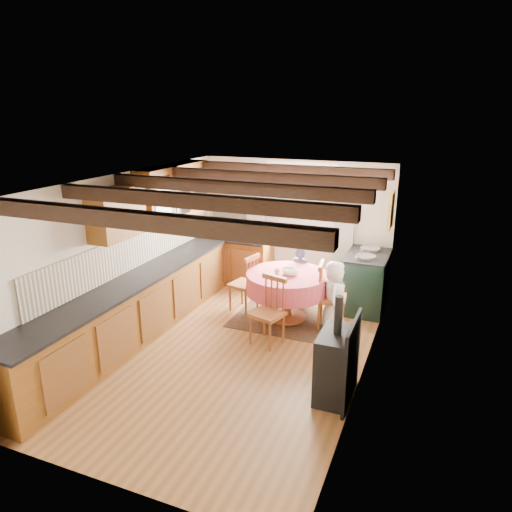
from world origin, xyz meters
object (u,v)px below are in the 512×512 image
at_px(chair_near, 267,312).
at_px(child_right, 334,296).
at_px(chair_right, 332,296).
at_px(cup, 277,272).
at_px(cast_iron_stove, 336,348).
at_px(child_far, 300,276).
at_px(chair_left, 244,282).
at_px(aga_range, 366,281).
at_px(dining_table, 287,297).

bearing_deg(chair_near, child_right, 62.92).
relative_size(chair_right, cup, 10.83).
relative_size(cast_iron_stove, cup, 13.34).
xyz_separation_m(cast_iron_stove, child_far, (-1.20, 2.51, -0.12)).
distance_m(chair_left, child_far, 0.99).
bearing_deg(aga_range, chair_right, -111.12).
bearing_deg(child_right, chair_near, 128.23).
distance_m(chair_right, child_far, 1.00).
xyz_separation_m(chair_near, cast_iron_stove, (1.21, -0.95, 0.14)).
relative_size(dining_table, child_far, 1.24).
relative_size(chair_near, child_far, 0.96).
distance_m(cast_iron_stove, child_far, 2.78).
distance_m(cast_iron_stove, cup, 2.19).
relative_size(aga_range, child_far, 1.02).
height_order(child_far, cup, child_far).
bearing_deg(chair_left, chair_right, 98.07).
height_order(cast_iron_stove, child_far, cast_iron_stove).
distance_m(aga_range, cast_iron_stove, 2.77).
bearing_deg(cast_iron_stove, aga_range, 92.28).
height_order(dining_table, child_far, child_far).
distance_m(dining_table, chair_near, 0.89).
height_order(child_far, child_right, child_right).
bearing_deg(child_right, chair_right, 31.38).
bearing_deg(chair_near, chair_left, 144.70).
bearing_deg(dining_table, child_far, 89.32).
height_order(dining_table, child_right, child_right).
distance_m(chair_near, chair_right, 1.15).
distance_m(dining_table, aga_range, 1.44).
relative_size(child_right, cup, 11.37).
distance_m(chair_right, aga_range, 1.01).
relative_size(cast_iron_stove, child_far, 1.23).
height_order(aga_range, cup, aga_range).
relative_size(child_far, child_right, 0.95).
xyz_separation_m(chair_left, child_right, (1.57, -0.15, 0.06)).
xyz_separation_m(chair_left, chair_right, (1.53, -0.11, 0.03)).
bearing_deg(dining_table, chair_right, -0.62).
xyz_separation_m(aga_range, cast_iron_stove, (0.11, -2.77, 0.15)).
bearing_deg(chair_near, cup, 115.40).
bearing_deg(aga_range, chair_near, -121.17).
bearing_deg(chair_right, cast_iron_stove, -173.28).
distance_m(chair_right, child_right, 0.07).
bearing_deg(cup, aga_range, 40.35).
bearing_deg(chair_near, aga_range, 74.75).
relative_size(child_far, cup, 10.85).
bearing_deg(child_right, child_far, 37.27).
height_order(aga_range, child_far, child_far).
relative_size(dining_table, cast_iron_stove, 1.01).
xyz_separation_m(dining_table, child_right, (0.77, -0.05, 0.16)).
bearing_deg(chair_near, child_far, 105.39).
bearing_deg(aga_range, cup, -139.65).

